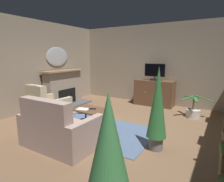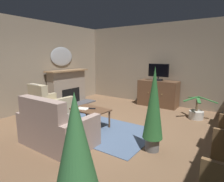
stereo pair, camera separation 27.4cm
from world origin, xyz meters
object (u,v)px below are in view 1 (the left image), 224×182
folded_newspaper (83,109)px  cat (86,110)px  tv_remote (92,109)px  tv_cabinet (154,93)px  television (155,72)px  armchair_by_fireplace (47,109)px  fireplace (64,88)px  wall_mirror_oval (57,57)px  potted_plant_tall_palm_by_window (193,112)px  coffee_table (91,111)px  potted_plant_small_fern_corner (157,106)px  sofa_floral (59,130)px

folded_newspaper → cat: size_ratio=0.51×
tv_remote → tv_cabinet: bearing=51.3°
television → armchair_by_fireplace: 3.69m
armchair_by_fireplace → fireplace: bearing=120.0°
fireplace → wall_mirror_oval: size_ratio=1.71×
potted_plant_tall_palm_by_window → coffee_table: bearing=-133.4°
wall_mirror_oval → tv_cabinet: (3.04, 1.58, -1.28)m
potted_plant_small_fern_corner → wall_mirror_oval: bearing=159.9°
potted_plant_small_fern_corner → fireplace: bearing=158.8°
folded_newspaper → cat: (-0.66, 0.91, -0.36)m
tv_remote → sofa_floral: (0.05, -1.14, -0.14)m
wall_mirror_oval → coffee_table: 3.03m
sofa_floral → potted_plant_small_fern_corner: bearing=28.0°
television → sofa_floral: 4.05m
tv_cabinet → folded_newspaper: 3.04m
coffee_table → television: bearing=77.5°
sofa_floral → television: bearing=82.2°
television → cat: bearing=-126.5°
sofa_floral → potted_plant_small_fern_corner: (1.64, 0.87, 0.51)m
television → folded_newspaper: size_ratio=2.36×
wall_mirror_oval → potted_plant_small_fern_corner: (4.14, -1.51, -0.87)m
fireplace → tv_cabinet: bearing=29.5°
tv_remote → potted_plant_tall_palm_by_window: (1.99, 2.11, -0.31)m
television → folded_newspaper: bearing=-105.4°
potted_plant_tall_palm_by_window → tv_remote: bearing=-133.3°
wall_mirror_oval → folded_newspaper: bearing=-31.0°
tv_cabinet → armchair_by_fireplace: 3.63m
tv_cabinet → sofa_floral: size_ratio=0.94×
folded_newspaper → potted_plant_small_fern_corner: 1.94m
cat → folded_newspaper: bearing=-53.8°
coffee_table → potted_plant_small_fern_corner: (1.72, -0.25, 0.43)m
fireplace → armchair_by_fireplace: (0.85, -1.48, -0.27)m
potted_plant_small_fern_corner → sofa_floral: bearing=-152.0°
armchair_by_fireplace → cat: armchair_by_fireplace is taller
fireplace → armchair_by_fireplace: bearing=-60.0°
television → potted_plant_small_fern_corner: 3.26m
fireplace → tv_cabinet: (2.80, 1.58, -0.16)m
sofa_floral → potted_plant_tall_palm_by_window: bearing=59.2°
sofa_floral → tv_cabinet: bearing=82.3°
coffee_table → armchair_by_fireplace: size_ratio=0.93×
folded_newspaper → television: bearing=61.0°
coffee_table → wall_mirror_oval: bearing=152.4°
armchair_by_fireplace → potted_plant_small_fern_corner: size_ratio=0.66×
fireplace → television: bearing=28.7°
coffee_table → potted_plant_tall_palm_by_window: potted_plant_tall_palm_by_window is taller
tv_cabinet → cat: bearing=-125.7°
fireplace → wall_mirror_oval: 1.15m
tv_cabinet → television: 0.78m
coffee_table → tv_remote: 0.08m
wall_mirror_oval → armchair_by_fireplace: 2.31m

